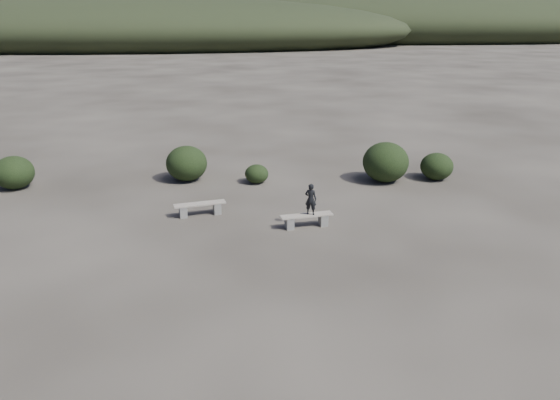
{
  "coord_description": "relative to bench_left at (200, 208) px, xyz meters",
  "views": [
    {
      "loc": [
        -0.5,
        -11.05,
        6.21
      ],
      "look_at": [
        0.45,
        3.5,
        1.1
      ],
      "focal_mm": 35.0,
      "sensor_mm": 36.0,
      "label": 1
    }
  ],
  "objects": [
    {
      "name": "ground",
      "position": [
        1.97,
        -5.34,
        -0.25
      ],
      "size": [
        1200.0,
        1200.0,
        0.0
      ],
      "primitive_type": "plane",
      "color": "#2B2621",
      "rests_on": "ground"
    },
    {
      "name": "shrub_e",
      "position": [
        8.79,
        3.33,
        0.27
      ],
      "size": [
        1.24,
        1.24,
        1.04
      ],
      "primitive_type": "ellipsoid",
      "color": "black",
      "rests_on": "ground"
    },
    {
      "name": "mountain_ridges",
      "position": [
        -5.51,
        333.72,
        10.59
      ],
      "size": [
        500.0,
        400.0,
        56.0
      ],
      "color": "black",
      "rests_on": "ground"
    },
    {
      "name": "seated_person",
      "position": [
        3.38,
        -1.19,
        0.63
      ],
      "size": [
        0.41,
        0.33,
        0.96
      ],
      "primitive_type": "imported",
      "rotation": [
        0.0,
        0.0,
        2.8
      ],
      "color": "black",
      "rests_on": "bench_right"
    },
    {
      "name": "bench_left",
      "position": [
        0.0,
        0.0,
        0.0
      ],
      "size": [
        1.66,
        0.73,
        0.41
      ],
      "rotation": [
        0.0,
        0.0,
        0.25
      ],
      "color": "#65625E",
      "rests_on": "ground"
    },
    {
      "name": "shrub_f",
      "position": [
        -6.95,
        3.23,
        0.36
      ],
      "size": [
        1.42,
        1.42,
        1.21
      ],
      "primitive_type": "ellipsoid",
      "color": "black",
      "rests_on": "ground"
    },
    {
      "name": "bench_right",
      "position": [
        3.26,
        -1.21,
        -0.01
      ],
      "size": [
        1.63,
        0.64,
        0.4
      ],
      "rotation": [
        0.0,
        0.0,
        0.2
      ],
      "color": "#65625E",
      "rests_on": "ground"
    },
    {
      "name": "shrub_d",
      "position": [
        6.76,
        3.21,
        0.51
      ],
      "size": [
        1.73,
        1.73,
        1.51
      ],
      "primitive_type": "ellipsoid",
      "color": "black",
      "rests_on": "ground"
    },
    {
      "name": "shrub_c",
      "position": [
        1.88,
        3.32,
        0.11
      ],
      "size": [
        0.89,
        0.89,
        0.71
      ],
      "primitive_type": "ellipsoid",
      "color": "black",
      "rests_on": "ground"
    },
    {
      "name": "shrub_b",
      "position": [
        -0.77,
        3.84,
        0.42
      ],
      "size": [
        1.56,
        1.56,
        1.34
      ],
      "primitive_type": "ellipsoid",
      "color": "black",
      "rests_on": "ground"
    }
  ]
}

